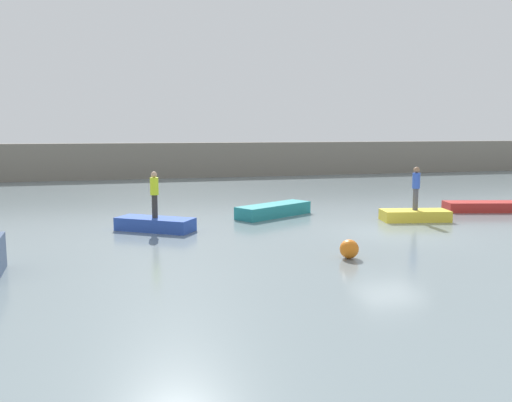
# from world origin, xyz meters

# --- Properties ---
(ground_plane) EXTENTS (120.00, 120.00, 0.00)m
(ground_plane) POSITION_xyz_m (0.00, 0.00, 0.00)
(ground_plane) COLOR slate
(embankment_wall) EXTENTS (80.00, 1.20, 2.82)m
(embankment_wall) POSITION_xyz_m (0.00, 25.53, 1.41)
(embankment_wall) COLOR gray
(embankment_wall) RESTS_ON ground_plane
(rowboat_blue) EXTENTS (3.10, 2.60, 0.50)m
(rowboat_blue) POSITION_xyz_m (-8.58, 2.61, 0.25)
(rowboat_blue) COLOR #2B4CAD
(rowboat_blue) RESTS_ON ground_plane
(rowboat_teal) EXTENTS (3.87, 2.88, 0.55)m
(rowboat_teal) POSITION_xyz_m (-3.18, 4.74, 0.27)
(rowboat_teal) COLOR teal
(rowboat_teal) RESTS_ON ground_plane
(rowboat_yellow) EXTENTS (2.98, 1.69, 0.46)m
(rowboat_yellow) POSITION_xyz_m (2.28, 2.01, 0.23)
(rowboat_yellow) COLOR gold
(rowboat_yellow) RESTS_ON ground_plane
(rowboat_red) EXTENTS (3.70, 1.99, 0.46)m
(rowboat_red) POSITION_xyz_m (6.85, 3.56, 0.23)
(rowboat_red) COLOR red
(rowboat_red) RESTS_ON ground_plane
(person_blue_shirt) EXTENTS (0.32, 0.32, 1.84)m
(person_blue_shirt) POSITION_xyz_m (2.28, 2.01, 1.50)
(person_blue_shirt) COLOR #4C4C56
(person_blue_shirt) RESTS_ON rowboat_yellow
(person_hiviz_shirt) EXTENTS (0.32, 0.32, 1.78)m
(person_hiviz_shirt) POSITION_xyz_m (-8.58, 2.61, 1.49)
(person_hiviz_shirt) COLOR #38332D
(person_hiviz_shirt) RESTS_ON rowboat_blue
(mooring_buoy) EXTENTS (0.58, 0.58, 0.58)m
(mooring_buoy) POSITION_xyz_m (-3.28, -3.47, 0.29)
(mooring_buoy) COLOR orange
(mooring_buoy) RESTS_ON ground_plane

